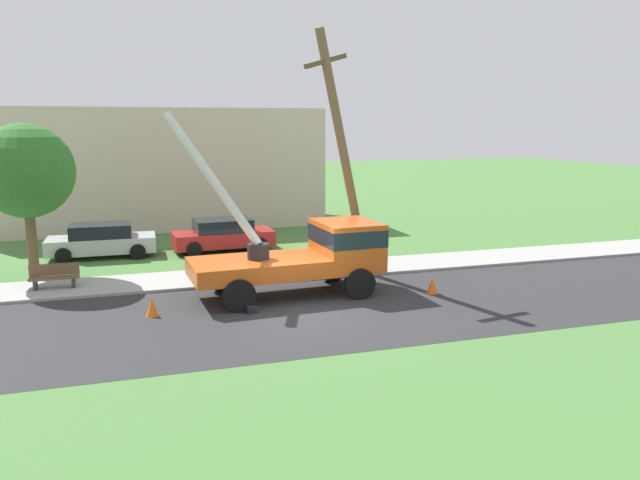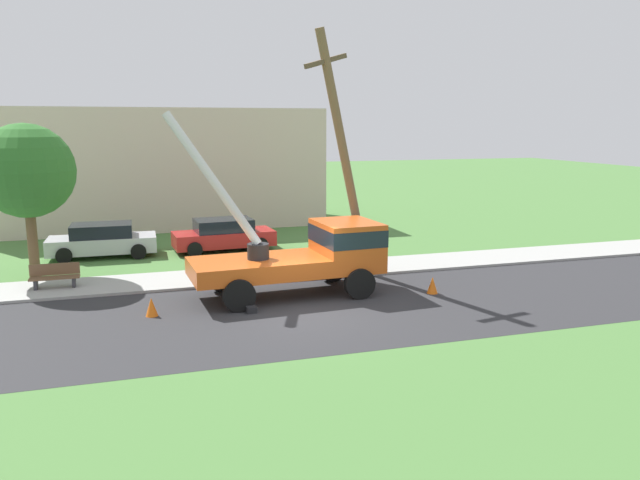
{
  "view_description": "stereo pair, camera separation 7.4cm",
  "coord_description": "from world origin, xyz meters",
  "views": [
    {
      "loc": [
        -4.96,
        -17.01,
        5.56
      ],
      "look_at": [
        1.01,
        2.05,
        1.78
      ],
      "focal_mm": 34.44,
      "sensor_mm": 36.0,
      "label": 1
    },
    {
      "loc": [
        -4.89,
        -17.03,
        5.56
      ],
      "look_at": [
        1.01,
        2.05,
        1.78
      ],
      "focal_mm": 34.44,
      "sensor_mm": 36.0,
      "label": 2
    }
  ],
  "objects": [
    {
      "name": "leaning_utility_pole",
      "position": [
        2.37,
        3.59,
        4.5
      ],
      "size": [
        2.96,
        1.4,
        8.77
      ],
      "color": "brown",
      "rests_on": "ground"
    },
    {
      "name": "traffic_cone_curbside",
      "position": [
        2.84,
        3.24,
        0.28
      ],
      "size": [
        0.36,
        0.36,
        0.56
      ],
      "primitive_type": "cone",
      "color": "orange",
      "rests_on": "ground"
    },
    {
      "name": "ground_plane",
      "position": [
        0.0,
        12.0,
        0.0
      ],
      "size": [
        120.0,
        120.0,
        0.0
      ],
      "primitive_type": "plane",
      "color": "#477538"
    },
    {
      "name": "parked_sedan_red",
      "position": [
        -1.05,
        9.94,
        0.71
      ],
      "size": [
        4.51,
        2.21,
        1.42
      ],
      "color": "#B21E1E",
      "rests_on": "ground"
    },
    {
      "name": "road_asphalt",
      "position": [
        0.0,
        0.0,
        0.0
      ],
      "size": [
        80.0,
        7.17,
        0.01
      ],
      "primitive_type": "cube",
      "color": "#2B2B2D",
      "rests_on": "ground"
    },
    {
      "name": "sidewalk_strip",
      "position": [
        0.0,
        4.87,
        0.05
      ],
      "size": [
        80.0,
        2.56,
        0.1
      ],
      "primitive_type": "cube",
      "color": "#9E9E99",
      "rests_on": "ground"
    },
    {
      "name": "roadside_tree_near",
      "position": [
        -8.41,
        6.89,
        3.91
      ],
      "size": [
        3.36,
        3.36,
        5.62
      ],
      "color": "brown",
      "rests_on": "ground"
    },
    {
      "name": "parked_sedan_silver",
      "position": [
        -6.18,
        10.13,
        0.71
      ],
      "size": [
        4.43,
        2.06,
        1.42
      ],
      "color": "#B7B7BF",
      "rests_on": "ground"
    },
    {
      "name": "utility_truck",
      "position": [
        0.67,
        2.05,
        1.41
      ],
      "size": [
        6.89,
        3.21,
        5.98
      ],
      "color": "#C65119",
      "rests_on": "ground"
    },
    {
      "name": "lowrise_building_backdrop",
      "position": [
        -3.55,
        18.25,
        3.2
      ],
      "size": [
        18.0,
        6.0,
        6.4
      ],
      "primitive_type": "cube",
      "color": "beige",
      "rests_on": "ground"
    },
    {
      "name": "traffic_cone_behind",
      "position": [
        -4.51,
        0.98,
        0.28
      ],
      "size": [
        0.36,
        0.36,
        0.56
      ],
      "primitive_type": "cone",
      "color": "orange",
      "rests_on": "ground"
    },
    {
      "name": "park_bench",
      "position": [
        -7.53,
        4.93,
        0.46
      ],
      "size": [
        1.6,
        0.45,
        0.9
      ],
      "color": "brown",
      "rests_on": "ground"
    },
    {
      "name": "traffic_cone_ahead",
      "position": [
        4.54,
        0.77,
        0.28
      ],
      "size": [
        0.36,
        0.36,
        0.56
      ],
      "primitive_type": "cone",
      "color": "orange",
      "rests_on": "ground"
    }
  ]
}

